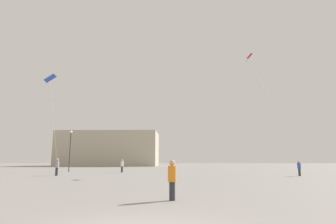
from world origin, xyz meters
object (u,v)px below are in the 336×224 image
building_left_hall (110,149)px  lamppost_east (70,145)px  person_in_orange (172,178)px  kite_cobalt_delta (50,79)px  person_in_white (122,165)px  kite_crimson_delta (250,59)px  person_in_grey (57,166)px  person_in_blue (299,167)px

building_left_hall → lamppost_east: (4.54, -41.52, -0.96)m
person_in_orange → lamppost_east: (-15.13, 27.59, 2.91)m
kite_cobalt_delta → person_in_orange: bearing=-52.5°
person_in_white → lamppost_east: lamppost_east is taller
kite_crimson_delta → lamppost_east: (-24.85, 3.97, -10.89)m
person_in_grey → person_in_white: 9.79m
person_in_orange → building_left_hall: 71.96m
kite_crimson_delta → person_in_grey: bearing=-166.0°
person_in_blue → person_in_grey: person_in_grey is taller
kite_crimson_delta → lamppost_east: 27.42m
person_in_grey → kite_cobalt_delta: bearing=177.4°
person_in_orange → person_in_grey: (-12.68, 18.01, 0.11)m
person_in_blue → person_in_grey: (-25.43, -0.38, 0.13)m
building_left_hall → person_in_white: bearing=-74.0°
person_in_blue → person_in_orange: bearing=-132.1°
kite_crimson_delta → kite_cobalt_delta: 25.13m
person_in_blue → person_in_grey: size_ratio=0.86×
person_in_blue → person_in_white: bearing=151.3°
kite_cobalt_delta → building_left_hall: 50.53m
person_in_grey → person_in_orange: bearing=-27.5°
person_in_blue → person_in_white: person_in_white is taller
person_in_blue → building_left_hall: bearing=115.2°
person_in_grey → kite_crimson_delta: bearing=41.4°
kite_cobalt_delta → building_left_hall: kite_cobalt_delta is taller
person_in_orange → kite_cobalt_delta: kite_cobalt_delta is taller
person_in_orange → person_in_white: 27.26m
kite_crimson_delta → lamppost_east: bearing=170.9°
person_in_grey → building_left_hall: bearing=125.2°
person_in_blue → person_in_white: size_ratio=0.91×
person_in_blue → kite_cobalt_delta: bearing=170.9°
person_in_grey → lamppost_east: lamppost_east is taller
kite_crimson_delta → person_in_blue: bearing=-59.9°
building_left_hall → person_in_orange: bearing=-74.1°
person_in_grey → kite_crimson_delta: 26.84m
person_in_grey → kite_cobalt_delta: size_ratio=0.18×
person_in_blue → person_in_orange: 22.38m
lamppost_east → person_in_grey: bearing=-75.6°
kite_crimson_delta → lamppost_east: size_ratio=2.46×
person_in_white → lamppost_east: 8.38m
person_in_blue → kite_cobalt_delta: 29.28m
person_in_grey → building_left_hall: building_left_hall is taller
person_in_grey → person_in_white: (5.31, 8.23, -0.05)m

